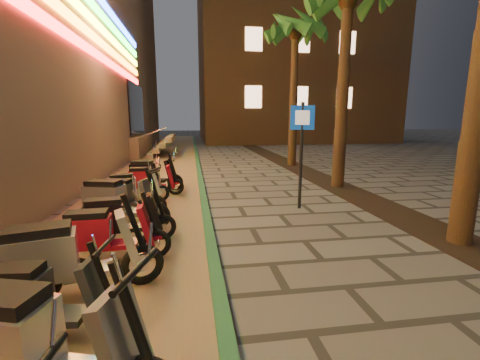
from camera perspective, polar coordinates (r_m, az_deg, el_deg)
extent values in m
plane|color=#474442|center=(3.83, 12.44, -25.06)|extent=(120.00, 120.00, 0.00)
cube|color=#8C7251|center=(13.14, -14.65, 0.74)|extent=(3.40, 60.00, 0.01)
cube|color=#215935|center=(13.06, -7.23, 1.15)|extent=(0.18, 60.00, 0.10)
cube|color=black|center=(9.48, 22.07, -3.51)|extent=(1.20, 40.00, 0.02)
cube|color=black|center=(21.14, -17.89, 11.88)|extent=(0.08, 5.00, 3.00)
cube|color=gray|center=(21.60, -22.94, 5.67)|extent=(5.00, 6.00, 1.20)
cube|color=#FF1414|center=(9.72, -30.56, 22.93)|extent=(0.06, 26.00, 0.28)
cube|color=gray|center=(21.11, -14.92, 4.83)|extent=(0.35, 5.00, 0.30)
cube|color=gray|center=(21.04, -14.00, 5.68)|extent=(0.35, 5.00, 0.30)
cube|color=gray|center=(20.99, -13.09, 6.53)|extent=(0.35, 5.00, 0.30)
cube|color=gray|center=(20.95, -12.16, 7.38)|extent=(0.35, 5.00, 0.30)
cylinder|color=silver|center=(19.09, -16.92, 7.44)|extent=(2.09, 0.06, 0.81)
cylinder|color=silver|center=(23.06, -15.52, 8.02)|extent=(2.09, 0.06, 0.81)
cube|color=brown|center=(37.76, 8.24, 26.53)|extent=(18.00, 16.00, 25.00)
cube|color=#FABB89|center=(27.40, 2.39, 14.55)|extent=(1.40, 0.06, 1.80)
cube|color=#FABB89|center=(28.43, 10.58, 14.24)|extent=(1.40, 0.06, 1.80)
cube|color=#FABB89|center=(29.96, 18.04, 13.72)|extent=(1.40, 0.06, 1.80)
cube|color=#FABB89|center=(28.05, 2.47, 23.76)|extent=(1.40, 0.06, 1.80)
cube|color=#FABB89|center=(29.06, 10.92, 23.13)|extent=(1.40, 0.06, 1.80)
cube|color=#FABB89|center=(30.56, 18.57, 22.16)|extent=(1.40, 0.06, 1.80)
cylinder|color=#472D19|center=(6.85, 36.84, 12.88)|extent=(0.40, 0.40, 5.45)
cylinder|color=#472D19|center=(10.99, 17.74, 13.58)|extent=(0.40, 0.40, 5.70)
sphere|color=#472D19|center=(11.51, 18.66, 27.86)|extent=(0.56, 0.56, 0.56)
cylinder|color=#472D19|center=(15.65, 9.48, 13.43)|extent=(0.40, 0.40, 5.95)
sphere|color=#472D19|center=(16.07, 9.84, 24.09)|extent=(0.56, 0.56, 0.56)
cone|color=#28571B|center=(16.46, 13.13, 25.27)|extent=(0.60, 1.93, 1.52)
cone|color=#28571B|center=(16.91, 11.63, 24.93)|extent=(1.70, 1.86, 1.52)
cone|color=#28571B|center=(17.03, 9.42, 24.90)|extent=(2.00, 0.93, 1.52)
cone|color=#28571B|center=(16.76, 7.40, 25.18)|extent=(1.97, 1.48, 1.52)
cone|color=#28571B|center=(16.23, 6.43, 25.68)|extent=(1.22, 2.02, 1.52)
cone|color=#28571B|center=(15.67, 7.06, 26.22)|extent=(1.22, 2.02, 1.52)
cone|color=#28571B|center=(15.34, 9.15, 26.51)|extent=(1.97, 1.48, 1.52)
cone|color=#28571B|center=(15.43, 11.64, 26.34)|extent=(2.00, 0.93, 1.52)
cone|color=#28571B|center=(15.87, 13.20, 25.82)|extent=(1.70, 1.86, 1.52)
cylinder|color=black|center=(8.05, 10.79, 4.10)|extent=(0.08, 0.08, 2.62)
cube|color=#0C3B9D|center=(7.98, 11.03, 10.83)|extent=(0.56, 0.21, 0.58)
cube|color=white|center=(7.96, 11.04, 10.83)|extent=(0.33, 0.13, 0.34)
cube|color=#A5A5AD|center=(3.24, -36.92, -21.56)|extent=(0.86, 0.62, 0.55)
cube|color=#A5A5AD|center=(2.68, -19.92, -25.64)|extent=(0.41, 0.51, 0.78)
cylinder|color=black|center=(2.53, -18.58, -21.96)|extent=(0.31, 0.16, 0.82)
cylinder|color=black|center=(2.34, -17.86, -14.87)|extent=(0.22, 0.63, 0.05)
torus|color=black|center=(4.21, -35.78, -19.62)|extent=(0.48, 0.14, 0.47)
cylinder|color=silver|center=(4.21, -35.78, -19.62)|extent=(0.14, 0.10, 0.13)
torus|color=black|center=(3.78, -21.80, -21.84)|extent=(0.48, 0.14, 0.47)
cylinder|color=silver|center=(3.78, -21.80, -21.84)|extent=(0.14, 0.10, 0.13)
cube|color=#272A2C|center=(3.96, -29.40, -20.34)|extent=(0.53, 0.36, 0.07)
cube|color=#272A2C|center=(4.06, -35.32, -16.55)|extent=(0.67, 0.41, 0.45)
cube|color=black|center=(3.95, -35.74, -13.12)|extent=(0.59, 0.35, 0.11)
cube|color=#272A2C|center=(3.67, -24.12, -17.51)|extent=(0.28, 0.39, 0.64)
cylinder|color=black|center=(3.57, -23.37, -15.03)|extent=(0.25, 0.09, 0.67)
cylinder|color=black|center=(3.44, -23.02, -10.72)|extent=(0.10, 0.53, 0.04)
cube|color=#272A2C|center=(3.73, -21.93, -20.42)|extent=(0.21, 0.15, 0.05)
torus|color=black|center=(4.72, -32.54, -15.29)|extent=(0.58, 0.26, 0.58)
cylinder|color=silver|center=(4.72, -32.54, -15.29)|extent=(0.18, 0.15, 0.15)
torus|color=black|center=(4.68, -16.93, -14.19)|extent=(0.58, 0.26, 0.58)
cylinder|color=silver|center=(4.68, -16.93, -14.19)|extent=(0.18, 0.15, 0.15)
cube|color=silver|center=(4.64, -24.93, -14.38)|extent=(0.69, 0.53, 0.09)
cube|color=silver|center=(4.58, -31.84, -11.61)|extent=(0.86, 0.62, 0.55)
cube|color=black|center=(4.48, -32.25, -7.79)|extent=(0.76, 0.53, 0.13)
cube|color=silver|center=(4.52, -19.16, -10.06)|extent=(0.40, 0.51, 0.78)
cylinder|color=black|center=(4.46, -18.34, -7.30)|extent=(0.31, 0.16, 0.82)
cylinder|color=black|center=(4.37, -17.90, -2.82)|extent=(0.22, 0.63, 0.05)
cube|color=silver|center=(4.63, -17.02, -12.69)|extent=(0.28, 0.22, 0.07)
torus|color=black|center=(5.60, -25.89, -11.05)|extent=(0.50, 0.13, 0.49)
cylinder|color=silver|center=(5.60, -25.89, -11.05)|extent=(0.14, 0.10, 0.13)
torus|color=black|center=(5.45, -14.73, -10.88)|extent=(0.50, 0.13, 0.49)
cylinder|color=silver|center=(5.45, -14.73, -10.88)|extent=(0.14, 0.10, 0.13)
cube|color=maroon|center=(5.49, -20.51, -10.65)|extent=(0.55, 0.36, 0.08)
cube|color=maroon|center=(5.49, -25.35, -8.37)|extent=(0.69, 0.41, 0.48)
cube|color=black|center=(5.41, -25.59, -5.60)|extent=(0.61, 0.35, 0.11)
cube|color=maroon|center=(5.35, -16.33, -7.70)|extent=(0.28, 0.40, 0.67)
cylinder|color=black|center=(5.29, -15.72, -5.72)|extent=(0.26, 0.09, 0.70)
cylinder|color=black|center=(5.21, -15.37, -2.49)|extent=(0.08, 0.55, 0.04)
cube|color=maroon|center=(5.41, -14.79, -9.75)|extent=(0.22, 0.15, 0.06)
torus|color=black|center=(6.26, -23.44, -8.55)|extent=(0.50, 0.16, 0.50)
cylinder|color=silver|center=(6.26, -23.44, -8.55)|extent=(0.14, 0.11, 0.13)
torus|color=black|center=(6.21, -13.54, -8.10)|extent=(0.50, 0.16, 0.50)
cylinder|color=silver|center=(6.21, -13.54, -8.10)|extent=(0.14, 0.11, 0.13)
cube|color=black|center=(6.20, -18.62, -8.03)|extent=(0.56, 0.39, 0.08)
cube|color=black|center=(6.17, -22.93, -6.10)|extent=(0.71, 0.45, 0.48)
cube|color=black|center=(6.10, -23.12, -3.61)|extent=(0.63, 0.38, 0.11)
cube|color=black|center=(6.11, -14.92, -5.29)|extent=(0.30, 0.41, 0.67)
cylinder|color=black|center=(6.06, -14.38, -3.53)|extent=(0.27, 0.10, 0.71)
cylinder|color=black|center=(6.00, -14.06, -0.68)|extent=(0.12, 0.55, 0.04)
cube|color=black|center=(6.17, -13.58, -7.09)|extent=(0.23, 0.16, 0.06)
torus|color=black|center=(7.38, -23.32, -5.35)|extent=(0.58, 0.27, 0.57)
cylinder|color=silver|center=(7.38, -23.32, -5.35)|extent=(0.18, 0.15, 0.15)
torus|color=black|center=(6.83, -14.48, -6.06)|extent=(0.58, 0.27, 0.57)
cylinder|color=silver|center=(6.83, -14.48, -6.06)|extent=(0.18, 0.15, 0.15)
cube|color=#97989E|center=(7.08, -19.18, -5.37)|extent=(0.68, 0.53, 0.09)
cube|color=#97989E|center=(7.26, -22.92, -3.00)|extent=(0.85, 0.62, 0.55)
cube|color=black|center=(7.20, -23.11, -0.55)|extent=(0.75, 0.53, 0.13)
cube|color=#97989E|center=(6.80, -15.82, -2.97)|extent=(0.41, 0.50, 0.77)
cylinder|color=black|center=(6.72, -15.32, -1.19)|extent=(0.31, 0.16, 0.81)
cylinder|color=black|center=(6.63, -15.04, 1.74)|extent=(0.23, 0.62, 0.05)
cube|color=#97989E|center=(6.80, -14.53, -5.01)|extent=(0.27, 0.22, 0.07)
torus|color=black|center=(8.22, -21.08, -3.92)|extent=(0.48, 0.23, 0.48)
cylinder|color=silver|center=(8.22, -21.08, -3.92)|extent=(0.15, 0.13, 0.13)
torus|color=black|center=(7.76, -14.48, -4.38)|extent=(0.48, 0.23, 0.48)
cylinder|color=silver|center=(7.76, -14.48, -4.38)|extent=(0.15, 0.13, 0.13)
cube|color=#292C2F|center=(7.97, -17.95, -3.89)|extent=(0.58, 0.45, 0.07)
cube|color=#292C2F|center=(8.13, -20.76, -2.13)|extent=(0.72, 0.53, 0.46)
cube|color=black|center=(8.07, -20.88, -0.29)|extent=(0.63, 0.45, 0.11)
cube|color=#292C2F|center=(7.74, -15.46, -2.09)|extent=(0.35, 0.42, 0.65)
cylinder|color=black|center=(7.67, -15.10, -0.77)|extent=(0.26, 0.14, 0.68)
cylinder|color=black|center=(7.60, -14.89, 1.38)|extent=(0.20, 0.52, 0.04)
cube|color=#292C2F|center=(7.73, -14.52, -3.59)|extent=(0.23, 0.18, 0.06)
torus|color=black|center=(8.85, -20.57, -2.85)|extent=(0.49, 0.23, 0.48)
cylinder|color=silver|center=(8.85, -20.57, -2.85)|extent=(0.15, 0.13, 0.13)
torus|color=black|center=(8.97, -13.93, -2.28)|extent=(0.49, 0.23, 0.48)
cylinder|color=silver|center=(8.97, -13.93, -2.28)|extent=(0.15, 0.13, 0.13)
cube|color=silver|center=(8.89, -17.29, -2.34)|extent=(0.58, 0.45, 0.07)
cube|color=silver|center=(8.79, -20.20, -1.10)|extent=(0.72, 0.52, 0.47)
cube|color=black|center=(8.75, -20.31, 0.63)|extent=(0.64, 0.45, 0.11)
cube|color=silver|center=(8.89, -14.84, -0.37)|extent=(0.34, 0.43, 0.65)
cylinder|color=black|center=(8.86, -14.49, 0.85)|extent=(0.26, 0.13, 0.69)
cylinder|color=black|center=(8.83, -14.28, 2.77)|extent=(0.19, 0.53, 0.04)
cube|color=silver|center=(8.95, -13.96, -1.58)|extent=(0.23, 0.18, 0.06)
torus|color=black|center=(9.79, -17.56, -1.37)|extent=(0.49, 0.10, 0.49)
cylinder|color=silver|center=(9.79, -17.56, -1.37)|extent=(0.13, 0.10, 0.13)
torus|color=black|center=(9.69, -11.36, -1.19)|extent=(0.49, 0.10, 0.49)
cylinder|color=silver|center=(9.69, -11.36, -1.19)|extent=(0.13, 0.10, 0.13)
cube|color=maroon|center=(9.72, -14.54, -1.07)|extent=(0.52, 0.33, 0.08)
cube|color=maroon|center=(9.72, -17.21, 0.21)|extent=(0.67, 0.37, 0.47)
cube|color=black|center=(9.68, -17.30, 1.81)|extent=(0.59, 0.31, 0.11)
cube|color=maroon|center=(9.64, -12.22, 0.65)|extent=(0.26, 0.38, 0.66)
cylinder|color=black|center=(9.60, -11.87, 1.77)|extent=(0.26, 0.07, 0.70)
cylinder|color=black|center=(9.56, -11.66, 3.56)|extent=(0.05, 0.55, 0.04)
cube|color=maroon|center=(9.67, -11.39, -0.54)|extent=(0.21, 0.14, 0.06)
torus|color=black|center=(10.74, -17.23, -0.19)|extent=(0.54, 0.25, 0.53)
cylinder|color=silver|center=(10.74, -17.23, -0.19)|extent=(0.17, 0.14, 0.14)
torus|color=black|center=(10.30, -11.45, -0.37)|extent=(0.54, 0.25, 0.53)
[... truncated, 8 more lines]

